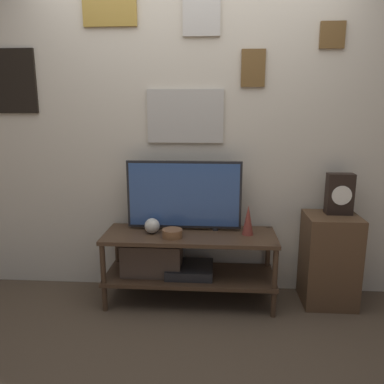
{
  "coord_description": "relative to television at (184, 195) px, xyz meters",
  "views": [
    {
      "loc": [
        0.21,
        -2.45,
        1.49
      ],
      "look_at": [
        0.02,
        0.27,
        0.88
      ],
      "focal_mm": 35.0,
      "sensor_mm": 36.0,
      "label": 1
    }
  ],
  "objects": [
    {
      "name": "side_table",
      "position": [
        1.13,
        -0.05,
        -0.48
      ],
      "size": [
        0.39,
        0.36,
        0.71
      ],
      "color": "#513823",
      "rests_on": "ground_plane"
    },
    {
      "name": "vase_wide_bowl",
      "position": [
        -0.07,
        -0.19,
        -0.25
      ],
      "size": [
        0.15,
        0.15,
        0.06
      ],
      "color": "brown",
      "rests_on": "media_console"
    },
    {
      "name": "television",
      "position": [
        0.0,
        0.0,
        0.0
      ],
      "size": [
        0.89,
        0.05,
        0.55
      ],
      "color": "black",
      "rests_on": "media_console"
    },
    {
      "name": "vase_slim_bronze",
      "position": [
        0.49,
        -0.09,
        -0.17
      ],
      "size": [
        0.09,
        0.09,
        0.23
      ],
      "color": "brown",
      "rests_on": "media_console"
    },
    {
      "name": "vase_round_glass",
      "position": [
        -0.24,
        -0.1,
        -0.22
      ],
      "size": [
        0.12,
        0.12,
        0.12
      ],
      "color": "beige",
      "rests_on": "media_console"
    },
    {
      "name": "wall_back",
      "position": [
        0.04,
        0.18,
        0.52
      ],
      "size": [
        6.4,
        0.08,
        2.7
      ],
      "color": "beige",
      "rests_on": "ground_plane"
    },
    {
      "name": "mantel_clock",
      "position": [
        1.18,
        -0.01,
        0.03
      ],
      "size": [
        0.19,
        0.11,
        0.31
      ],
      "color": "black",
      "rests_on": "side_table"
    },
    {
      "name": "ground_plane",
      "position": [
        0.05,
        -0.37,
        -0.84
      ],
      "size": [
        12.0,
        12.0,
        0.0
      ],
      "primitive_type": "plane",
      "color": "#4C3D2D"
    },
    {
      "name": "media_console",
      "position": [
        -0.06,
        -0.1,
        -0.49
      ],
      "size": [
        1.32,
        0.46,
        0.56
      ],
      "color": "#422D1E",
      "rests_on": "ground_plane"
    }
  ]
}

